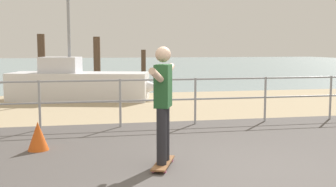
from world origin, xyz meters
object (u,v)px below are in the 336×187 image
skateboard (163,163)px  traffic_cone (38,137)px  sailboat (84,84)px  skateboarder (163,98)px

skateboard → traffic_cone: size_ratio=1.63×
sailboat → traffic_cone: (-0.76, -6.60, -0.27)m
skateboard → skateboarder: size_ratio=0.50×
skateboard → skateboarder: skateboarder is taller
skateboarder → sailboat: bearing=97.9°
sailboat → traffic_cone: 6.65m
sailboat → skateboarder: bearing=-82.1°
sailboat → skateboarder: 8.03m
sailboat → skateboarder: (1.10, -7.94, 0.50)m
skateboard → traffic_cone: bearing=144.2°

